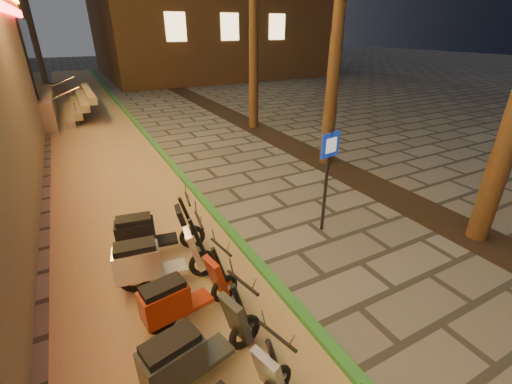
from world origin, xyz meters
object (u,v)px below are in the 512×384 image
scooter_8 (181,297)px  scooter_9 (154,261)px  pedestrian_sign (328,168)px  scooter_10 (150,233)px  scooter_7 (193,352)px

scooter_8 → scooter_9: size_ratio=0.91×
pedestrian_sign → scooter_8: (-3.46, -1.10, -0.97)m
scooter_8 → scooter_10: scooter_10 is taller
scooter_9 → scooter_10: size_ratio=1.04×
pedestrian_sign → scooter_9: size_ratio=1.31×
scooter_9 → scooter_10: 0.94m
scooter_10 → scooter_9: bearing=-88.4°
scooter_7 → scooter_10: bearing=74.1°
scooter_7 → scooter_9: bearing=76.7°
pedestrian_sign → scooter_10: pedestrian_sign is taller
scooter_10 → scooter_8: bearing=-79.9°
pedestrian_sign → scooter_8: size_ratio=1.44×
scooter_8 → scooter_7: bearing=-107.8°
pedestrian_sign → scooter_7: (-3.61, -2.10, -0.93)m
scooter_7 → scooter_8: (0.15, 1.00, -0.04)m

